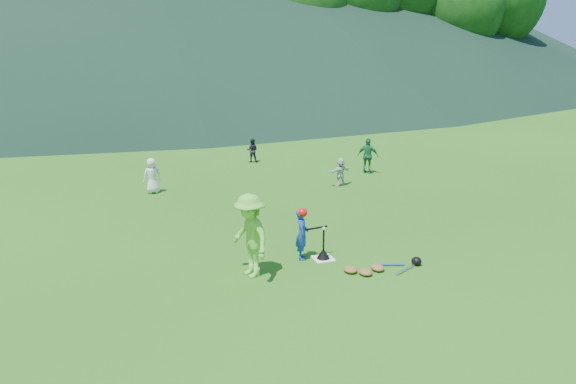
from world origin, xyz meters
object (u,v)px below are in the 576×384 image
object	(u,v)px
home_plate	(323,259)
batting_tee	(323,254)
batter_child	(302,234)
adult_coach	(250,236)
fielder_c	(368,156)
fielder_a	(152,176)
fielder_b	(252,150)
equipment_pile	(378,268)
fielder_d	(340,172)

from	to	relation	value
home_plate	batting_tee	distance (m)	0.12
batter_child	adult_coach	world-z (taller)	adult_coach
fielder_c	home_plate	bearing A→B (deg)	94.41
fielder_a	fielder_b	world-z (taller)	fielder_a
batter_child	home_plate	bearing A→B (deg)	-94.51
batter_child	equipment_pile	size ratio (longest dim) A/B	0.66
fielder_d	batter_child	bearing A→B (deg)	43.22
adult_coach	fielder_a	world-z (taller)	adult_coach
home_plate	fielder_b	bearing A→B (deg)	84.08
fielder_b	equipment_pile	bearing A→B (deg)	113.31
fielder_a	fielder_b	size ratio (longest dim) A/B	1.21
home_plate	batter_child	bearing A→B (deg)	157.01
batting_tee	fielder_d	bearing A→B (deg)	62.68
home_plate	fielder_d	size ratio (longest dim) A/B	0.47
adult_coach	fielder_a	xyz separation A→B (m)	(-1.33, 7.04, -0.33)
fielder_c	batting_tee	xyz separation A→B (m)	(-4.51, -6.81, -0.52)
batter_child	fielder_d	world-z (taller)	batter_child
home_plate	fielder_b	distance (m)	9.93
adult_coach	fielder_b	world-z (taller)	adult_coach
adult_coach	batting_tee	size ratio (longest dim) A/B	2.64
fielder_b	batting_tee	world-z (taller)	fielder_b
fielder_d	batting_tee	distance (m)	6.30
fielder_a	batting_tee	bearing A→B (deg)	107.18
fielder_d	batting_tee	world-z (taller)	fielder_d
fielder_a	equipment_pile	bearing A→B (deg)	109.75
fielder_d	fielder_b	bearing A→B (deg)	-81.50
fielder_d	equipment_pile	size ratio (longest dim) A/B	0.53
home_plate	adult_coach	distance (m)	2.03
adult_coach	fielder_c	world-z (taller)	adult_coach
fielder_a	adult_coach	bearing A→B (deg)	92.93
fielder_b	equipment_pile	world-z (taller)	fielder_b
adult_coach	fielder_b	size ratio (longest dim) A/B	1.93
fielder_b	fielder_d	size ratio (longest dim) A/B	0.98
home_plate	fielder_c	distance (m)	8.19
home_plate	adult_coach	size ratio (longest dim) A/B	0.25
adult_coach	equipment_pile	bearing A→B (deg)	61.09
adult_coach	fielder_b	bearing A→B (deg)	149.35
batting_tee	equipment_pile	bearing A→B (deg)	-47.88
fielder_a	equipment_pile	world-z (taller)	fielder_a
fielder_c	batting_tee	bearing A→B (deg)	94.41
fielder_c	fielder_d	xyz separation A→B (m)	(-1.62, -1.22, -0.17)
batting_tee	fielder_c	bearing A→B (deg)	56.50
fielder_d	home_plate	bearing A→B (deg)	47.65
batting_tee	home_plate	bearing A→B (deg)	0.00
batter_child	batting_tee	xyz separation A→B (m)	(0.45, -0.19, -0.46)
fielder_c	fielder_d	size ratio (longest dim) A/B	1.35
fielder_b	adult_coach	bearing A→B (deg)	98.61
fielder_a	fielder_c	distance (m)	7.63
fielder_c	fielder_d	world-z (taller)	fielder_c
batter_child	adult_coach	size ratio (longest dim) A/B	0.66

